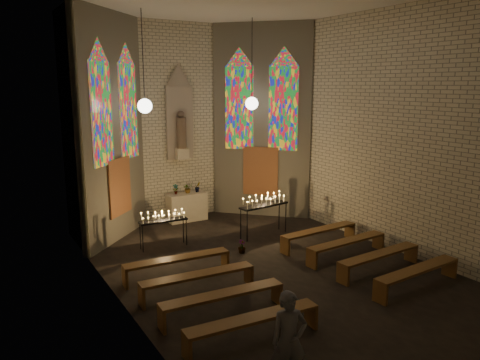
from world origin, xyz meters
name	(u,v)px	position (x,y,z in m)	size (l,w,h in m)	color
floor	(273,270)	(0.00, 0.00, 0.00)	(12.00, 12.00, 0.00)	black
room	(212,121)	(0.00, 3.37, 3.72)	(8.22, 12.43, 7.00)	beige
altar	(187,207)	(0.00, 5.45, 0.50)	(1.40, 0.60, 1.00)	beige
flower_vase_left	(176,189)	(-0.38, 5.54, 1.18)	(0.19, 0.13, 0.37)	#4C723F
flower_vase_center	(188,188)	(0.08, 5.50, 1.18)	(0.33, 0.29, 0.37)	#4C723F
flower_vase_right	(198,187)	(0.45, 5.47, 1.19)	(0.21, 0.17, 0.38)	#4C723F
aisle_flower_pot	(242,247)	(-0.03, 1.55, 0.20)	(0.22, 0.22, 0.39)	#4C723F
votive_stand_left	(163,218)	(-1.80, 3.18, 0.91)	(1.47, 0.44, 1.06)	black
votive_stand_right	(264,202)	(1.44, 2.60, 1.10)	(1.79, 0.62, 1.29)	black
pew_left_0	(177,261)	(-2.33, 0.89, 0.43)	(2.77, 0.55, 0.53)	#583819
pew_right_0	(319,232)	(2.33, 0.89, 0.43)	(2.77, 0.55, 0.53)	#583819
pew_left_1	(198,277)	(-2.33, -0.31, 0.43)	(2.77, 0.55, 0.53)	#583819
pew_right_1	(347,243)	(2.33, -0.31, 0.43)	(2.77, 0.55, 0.53)	#583819
pew_left_2	(223,297)	(-2.33, -1.51, 0.43)	(2.77, 0.55, 0.53)	#583819
pew_right_2	(379,256)	(2.33, -1.51, 0.43)	(2.77, 0.55, 0.53)	#583819
pew_left_3	(253,322)	(-2.33, -2.71, 0.43)	(2.77, 0.55, 0.53)	#583819
pew_right_3	(418,272)	(2.33, -2.71, 0.43)	(2.77, 0.55, 0.53)	#583819
visitor	(289,340)	(-2.55, -4.12, 0.82)	(0.60, 0.39, 1.64)	#54555F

